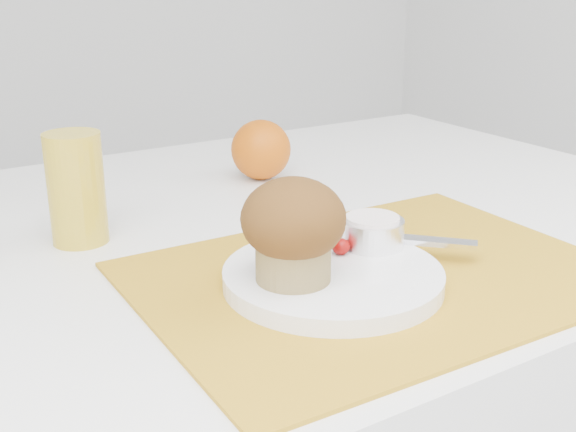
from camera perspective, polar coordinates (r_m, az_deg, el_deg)
placemat at (r=0.72m, az=7.01°, el=-4.67°), size 0.47×0.35×0.00m
plate at (r=0.69m, az=3.57°, el=-4.83°), size 0.24×0.24×0.02m
ramekin at (r=0.74m, az=6.66°, el=-1.31°), size 0.07×0.07×0.03m
cream at (r=0.73m, az=6.71°, el=-0.27°), size 0.06×0.06×0.01m
raspberry_near at (r=0.72m, az=2.27°, el=-2.19°), size 0.02×0.02×0.02m
raspberry_far at (r=0.71m, az=4.19°, el=-2.41°), size 0.02×0.02×0.02m
butter_knife at (r=0.76m, az=6.53°, el=-1.60°), size 0.16×0.17×0.01m
orange at (r=1.03m, az=-2.15°, el=5.26°), size 0.09×0.09×0.09m
juice_glass at (r=0.82m, az=-16.39°, el=2.10°), size 0.08×0.08×0.12m
muffin at (r=0.64m, az=0.42°, el=-0.92°), size 0.09×0.09×0.10m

